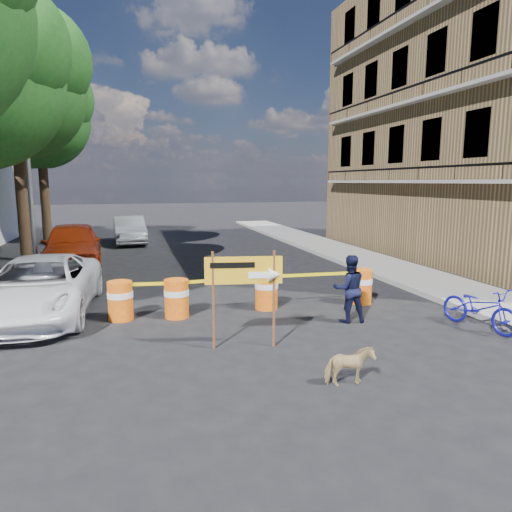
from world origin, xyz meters
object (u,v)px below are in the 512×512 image
barrel_far_right (361,286)px  pedestrian (349,289)px  dog (349,366)px  sedan_red (73,245)px  detour_sign (254,277)px  sedan_silver (129,230)px  suv_white (40,287)px  barrel_mid_left (177,298)px  barrel_mid_right (266,290)px  bicycle (481,288)px  barrel_far_left (120,300)px

barrel_far_right → pedestrian: pedestrian is taller
dog → sedan_red: size_ratio=0.15×
detour_sign → sedan_red: (-4.32, 9.76, -0.54)m
sedan_silver → sedan_red: bearing=-111.3°
barrel_far_right → detour_sign: detour_sign is taller
sedan_red → sedan_silver: sedan_red is taller
detour_sign → suv_white: (-4.32, 3.33, -0.68)m
barrel_mid_left → barrel_mid_right: same height
sedan_red → sedan_silver: size_ratio=1.16×
barrel_mid_right → barrel_far_right: (2.53, -0.14, 0.00)m
pedestrian → bicycle: (2.49, -1.20, 0.12)m
pedestrian → barrel_far_left: bearing=-9.7°
detour_sign → sedan_red: 10.69m
barrel_mid_right → pedestrian: size_ratio=0.59×
barrel_far_right → sedan_red: 10.77m
pedestrian → bicycle: size_ratio=0.86×
barrel_far_left → sedan_red: bearing=104.2°
barrel_far_left → dog: (3.50, -4.51, -0.16)m
pedestrian → barrel_mid_left: bearing=-13.0°
barrel_mid_left → barrel_mid_right: (2.23, 0.14, 0.00)m
dog → bicycle: bearing=-63.2°
bicycle → dog: bearing=-170.5°
bicycle → sedan_silver: bicycle is taller
barrel_far_right → sedan_red: bearing=136.8°
dog → sedan_silver: size_ratio=0.18×
barrel_far_left → pedestrian: (4.99, -1.50, 0.29)m
barrel_mid_right → bicycle: size_ratio=0.51×
detour_sign → suv_white: 5.50m
pedestrian → detour_sign: bearing=29.4°
barrel_far_left → barrel_far_right: size_ratio=1.00×
barrel_mid_left → sedan_red: bearing=112.7°
detour_sign → barrel_far_right: bearing=43.3°
pedestrian → barrel_far_right: bearing=-120.0°
pedestrian → dog: pedestrian is taller
barrel_far_left → barrel_mid_right: (3.49, -0.00, 0.00)m
suv_white → barrel_mid_left: bearing=-13.8°
bicycle → barrel_far_left: bearing=145.2°
barrel_far_right → suv_white: (-7.85, 0.94, 0.23)m
barrel_mid_right → suv_white: (-5.32, 0.81, 0.23)m
barrel_far_right → bicycle: bearing=-60.2°
pedestrian → sedan_red: (-6.82, 8.73, 0.07)m
sedan_silver → dog: bearing=-83.4°
detour_sign → bicycle: (4.99, -0.17, -0.48)m
detour_sign → sedan_silver: size_ratio=0.44×
barrel_far_right → sedan_silver: sedan_silver is taller
sedan_red → pedestrian: bearing=-55.6°
detour_sign → sedan_silver: bearing=107.4°
bicycle → pedestrian: bearing=139.4°
barrel_far_left → bicycle: bearing=-19.8°
barrel_mid_right → suv_white: 5.38m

